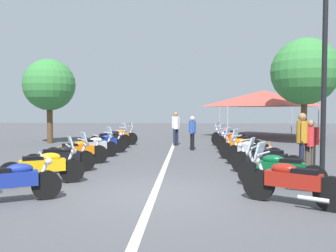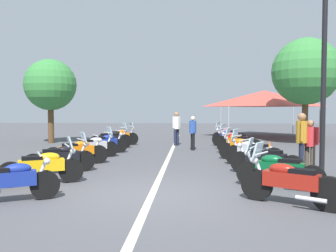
# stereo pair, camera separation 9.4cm
# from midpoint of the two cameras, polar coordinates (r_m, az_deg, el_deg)

# --- Properties ---
(ground_plane) EXTENTS (80.00, 80.00, 0.00)m
(ground_plane) POSITION_cam_midpoint_polar(r_m,az_deg,el_deg) (7.90, -2.29, -11.13)
(ground_plane) COLOR #4C4C51
(lane_centre_stripe) EXTENTS (25.26, 0.16, 0.01)m
(lane_centre_stripe) POSITION_cam_midpoint_polar(r_m,az_deg,el_deg) (13.28, 0.18, -5.45)
(lane_centre_stripe) COLOR beige
(lane_centre_stripe) RESTS_ON ground_plane
(motorcycle_left_row_0) EXTENTS (1.10, 1.83, 0.98)m
(motorcycle_left_row_0) POSITION_cam_midpoint_polar(r_m,az_deg,el_deg) (7.79, -24.24, -8.20)
(motorcycle_left_row_0) COLOR black
(motorcycle_left_row_0) RESTS_ON ground_plane
(motorcycle_left_row_1) EXTENTS (1.11, 1.89, 1.20)m
(motorcycle_left_row_1) POSITION_cam_midpoint_polar(r_m,az_deg,el_deg) (9.31, -19.57, -6.26)
(motorcycle_left_row_1) COLOR black
(motorcycle_left_row_1) RESTS_ON ground_plane
(motorcycle_left_row_2) EXTENTS (1.34, 1.81, 1.21)m
(motorcycle_left_row_2) POSITION_cam_midpoint_polar(r_m,az_deg,el_deg) (10.76, -16.95, -5.00)
(motorcycle_left_row_2) COLOR black
(motorcycle_left_row_2) RESTS_ON ground_plane
(motorcycle_left_row_3) EXTENTS (1.22, 1.94, 1.00)m
(motorcycle_left_row_3) POSITION_cam_midpoint_polar(r_m,az_deg,el_deg) (12.27, -14.47, -4.06)
(motorcycle_left_row_3) COLOR black
(motorcycle_left_row_3) RESTS_ON ground_plane
(motorcycle_left_row_4) EXTENTS (1.42, 1.81, 1.20)m
(motorcycle_left_row_4) POSITION_cam_midpoint_polar(r_m,az_deg,el_deg) (13.82, -12.11, -3.27)
(motorcycle_left_row_4) COLOR black
(motorcycle_left_row_4) RESTS_ON ground_plane
(motorcycle_left_row_5) EXTENTS (1.16, 1.83, 0.99)m
(motorcycle_left_row_5) POSITION_cam_midpoint_polar(r_m,az_deg,el_deg) (15.18, -10.16, -2.77)
(motorcycle_left_row_5) COLOR black
(motorcycle_left_row_5) RESTS_ON ground_plane
(motorcycle_left_row_6) EXTENTS (1.47, 1.79, 1.23)m
(motorcycle_left_row_6) POSITION_cam_midpoint_polar(r_m,az_deg,el_deg) (16.85, -9.12, -2.12)
(motorcycle_left_row_6) COLOR black
(motorcycle_left_row_6) RESTS_ON ground_plane
(motorcycle_left_row_7) EXTENTS (1.18, 1.98, 1.22)m
(motorcycle_left_row_7) POSITION_cam_midpoint_polar(r_m,az_deg,el_deg) (18.40, -7.91, -1.71)
(motorcycle_left_row_7) COLOR black
(motorcycle_left_row_7) RESTS_ON ground_plane
(motorcycle_right_row_0) EXTENTS (1.24, 1.81, 1.22)m
(motorcycle_right_row_0) POSITION_cam_midpoint_polar(r_m,az_deg,el_deg) (7.33, 19.65, -8.59)
(motorcycle_right_row_0) COLOR black
(motorcycle_right_row_0) RESTS_ON ground_plane
(motorcycle_right_row_1) EXTENTS (1.02, 1.97, 1.19)m
(motorcycle_right_row_1) POSITION_cam_midpoint_polar(r_m,az_deg,el_deg) (8.82, 17.92, -6.76)
(motorcycle_right_row_1) COLOR black
(motorcycle_right_row_1) RESTS_ON ground_plane
(motorcycle_right_row_2) EXTENTS (1.28, 1.90, 1.00)m
(motorcycle_right_row_2) POSITION_cam_midpoint_polar(r_m,az_deg,el_deg) (10.41, 15.85, -5.29)
(motorcycle_right_row_2) COLOR black
(motorcycle_right_row_2) RESTS_ON ground_plane
(motorcycle_right_row_3) EXTENTS (1.24, 1.79, 1.23)m
(motorcycle_right_row_3) POSITION_cam_midpoint_polar(r_m,az_deg,el_deg) (11.90, 13.93, -4.18)
(motorcycle_right_row_3) COLOR black
(motorcycle_right_row_3) RESTS_ON ground_plane
(motorcycle_right_row_4) EXTENTS (1.03, 1.85, 1.20)m
(motorcycle_right_row_4) POSITION_cam_midpoint_polar(r_m,az_deg,el_deg) (13.27, 12.52, -3.52)
(motorcycle_right_row_4) COLOR black
(motorcycle_right_row_4) RESTS_ON ground_plane
(motorcycle_right_row_5) EXTENTS (1.32, 1.78, 1.02)m
(motorcycle_right_row_5) POSITION_cam_midpoint_polar(r_m,az_deg,el_deg) (14.97, 11.70, -2.78)
(motorcycle_right_row_5) COLOR black
(motorcycle_right_row_5) RESTS_ON ground_plane
(motorcycle_right_row_6) EXTENTS (1.19, 1.82, 1.21)m
(motorcycle_right_row_6) POSITION_cam_midpoint_polar(r_m,az_deg,el_deg) (16.58, 11.09, -2.25)
(motorcycle_right_row_6) COLOR black
(motorcycle_right_row_6) RESTS_ON ground_plane
(motorcycle_right_row_7) EXTENTS (1.24, 1.77, 1.01)m
(motorcycle_right_row_7) POSITION_cam_midpoint_polar(r_m,az_deg,el_deg) (17.95, 10.24, -1.88)
(motorcycle_right_row_7) COLOR black
(motorcycle_right_row_7) RESTS_ON ground_plane
(motorcycle_right_row_8) EXTENTS (1.26, 1.84, 1.19)m
(motorcycle_right_row_8) POSITION_cam_midpoint_polar(r_m,az_deg,el_deg) (19.67, 10.11, -1.50)
(motorcycle_right_row_8) COLOR black
(motorcycle_right_row_8) RESTS_ON ground_plane
(street_lamp_twin_globe) EXTENTS (0.32, 1.22, 5.45)m
(street_lamp_twin_globe) POSITION_cam_midpoint_polar(r_m,az_deg,el_deg) (10.86, 24.49, 11.88)
(street_lamp_twin_globe) COLOR black
(street_lamp_twin_globe) RESTS_ON ground_plane
(traffic_cone_0) EXTENTS (0.36, 0.36, 0.61)m
(traffic_cone_0) POSITION_cam_midpoint_polar(r_m,az_deg,el_deg) (14.85, 16.47, -3.57)
(traffic_cone_0) COLOR orange
(traffic_cone_0) RESTS_ON ground_plane
(bystander_0) EXTENTS (0.52, 0.32, 1.79)m
(bystander_0) POSITION_cam_midpoint_polar(r_m,az_deg,el_deg) (11.22, 21.28, -1.73)
(bystander_0) COLOR #1E2338
(bystander_0) RESTS_ON ground_plane
(bystander_1) EXTENTS (0.40, 0.40, 1.76)m
(bystander_1) POSITION_cam_midpoint_polar(r_m,az_deg,el_deg) (18.15, 1.54, 0.03)
(bystander_1) COLOR #1E2338
(bystander_1) RESTS_ON ground_plane
(bystander_2) EXTENTS (0.51, 0.32, 1.58)m
(bystander_2) POSITION_cam_midpoint_polar(r_m,az_deg,el_deg) (16.16, 4.25, -0.72)
(bystander_2) COLOR black
(bystander_2) RESTS_ON ground_plane
(bystander_3) EXTENTS (0.38, 0.42, 1.57)m
(bystander_3) POSITION_cam_midpoint_polar(r_m,az_deg,el_deg) (11.39, 22.49, -2.40)
(bystander_3) COLOR brown
(bystander_3) RESTS_ON ground_plane
(roadside_tree_0) EXTENTS (2.86, 2.86, 4.70)m
(roadside_tree_0) POSITION_cam_midpoint_polar(r_m,az_deg,el_deg) (20.60, -18.61, 6.37)
(roadside_tree_0) COLOR brown
(roadside_tree_0) RESTS_ON ground_plane
(roadside_tree_1) EXTENTS (3.56, 3.56, 5.69)m
(roadside_tree_1) POSITION_cam_midpoint_polar(r_m,az_deg,el_deg) (20.12, 21.79, 8.25)
(roadside_tree_1) COLOR brown
(roadside_tree_1) RESTS_ON ground_plane
(event_tent) EXTENTS (6.07, 6.07, 3.20)m
(event_tent) POSITION_cam_midpoint_polar(r_m,az_deg,el_deg) (24.82, 15.67, 4.38)
(event_tent) COLOR #E54C3F
(event_tent) RESTS_ON ground_plane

